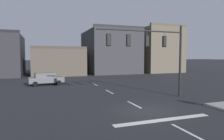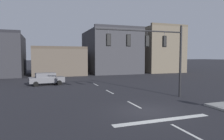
# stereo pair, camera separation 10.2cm
# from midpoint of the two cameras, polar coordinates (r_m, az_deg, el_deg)

# --- Properties ---
(ground_plane) EXTENTS (400.00, 400.00, 0.00)m
(ground_plane) POSITION_cam_midpoint_polar(r_m,az_deg,el_deg) (14.25, 9.73, -11.50)
(ground_plane) COLOR #232328
(stop_bar_paint) EXTENTS (6.40, 0.50, 0.01)m
(stop_bar_paint) POSITION_cam_midpoint_polar(r_m,az_deg,el_deg) (12.62, 14.31, -13.59)
(stop_bar_paint) COLOR silver
(stop_bar_paint) RESTS_ON ground
(lane_centreline) EXTENTS (0.16, 26.40, 0.01)m
(lane_centreline) POSITION_cam_midpoint_polar(r_m,az_deg,el_deg) (15.97, 6.16, -9.77)
(lane_centreline) COLOR silver
(lane_centreline) RESTS_ON ground
(signal_mast_near_side) EXTENTS (8.14, 0.46, 6.63)m
(signal_mast_near_side) POSITION_cam_midpoint_polar(r_m,az_deg,el_deg) (18.07, 11.52, 6.55)
(signal_mast_near_side) COLOR black
(signal_mast_near_side) RESTS_ON ground
(car_lot_nearside) EXTENTS (4.60, 2.32, 1.61)m
(car_lot_nearside) POSITION_cam_midpoint_polar(r_m,az_deg,el_deg) (27.73, -18.42, -2.32)
(car_lot_nearside) COLOR slate
(car_lot_nearside) RESTS_ON ground
(building_row) EXTENTS (43.82, 13.38, 10.94)m
(building_row) POSITION_cam_midpoint_polar(r_m,az_deg,el_deg) (44.68, -5.57, 4.65)
(building_row) COLOR #2D2D33
(building_row) RESTS_ON ground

